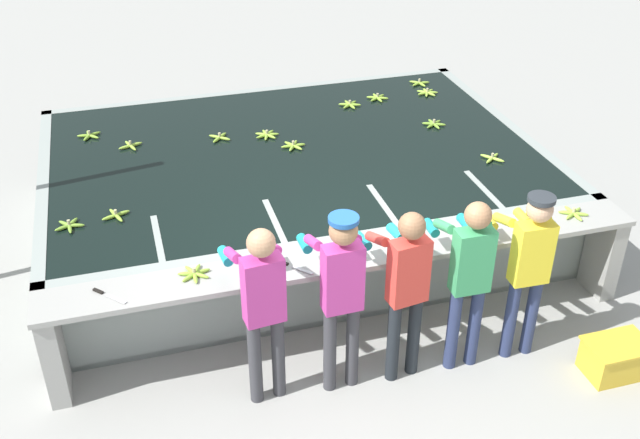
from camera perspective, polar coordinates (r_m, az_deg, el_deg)
ground_plane at (r=6.93m, az=3.05°, el=-10.02°), size 80.00×80.00×0.00m
wash_tank at (r=8.51m, az=-1.98°, el=2.44°), size 5.40×3.82×0.93m
work_ledge at (r=6.67m, az=2.59°, el=-4.42°), size 5.40×0.45×0.93m
worker_0 at (r=5.90m, az=-4.39°, el=-6.12°), size 0.45×0.73×1.66m
worker_1 at (r=5.97m, az=1.61°, el=-5.07°), size 0.42×0.72×1.69m
worker_2 at (r=6.15m, az=6.53°, el=-4.68°), size 0.47×0.73×1.64m
worker_3 at (r=6.33m, az=11.28°, el=-3.82°), size 0.41×0.72×1.66m
worker_4 at (r=6.58m, az=15.60°, el=-3.04°), size 0.42×0.72×1.63m
banana_bunch_floating_0 at (r=8.62m, az=-14.24°, el=5.48°), size 0.28×0.28×0.08m
banana_bunch_floating_1 at (r=10.20m, az=7.58°, el=10.28°), size 0.27×0.28×0.08m
banana_bunch_floating_2 at (r=8.99m, az=8.67°, el=7.21°), size 0.27×0.28×0.08m
banana_bunch_floating_3 at (r=9.90m, az=8.17°, el=9.56°), size 0.28×0.28×0.08m
banana_bunch_floating_4 at (r=8.37m, az=-2.05°, el=5.65°), size 0.28×0.26×0.08m
banana_bunch_floating_5 at (r=9.44m, az=2.29°, el=8.75°), size 0.27×0.28×0.08m
banana_bunch_floating_6 at (r=8.30m, az=12.99°, el=4.58°), size 0.24×0.24×0.08m
banana_bunch_floating_7 at (r=7.26m, az=-18.56°, el=-0.43°), size 0.28×0.27×0.08m
banana_bunch_floating_8 at (r=9.66m, az=4.40°, el=9.24°), size 0.27×0.28×0.08m
banana_bunch_floating_9 at (r=9.00m, az=-17.16°, el=6.14°), size 0.27×0.27×0.08m
banana_bunch_floating_10 at (r=7.30m, az=-15.29°, el=0.33°), size 0.27×0.27×0.08m
banana_bunch_floating_11 at (r=8.63m, az=-7.65°, el=6.22°), size 0.24×0.24×0.08m
banana_bunch_floating_12 at (r=8.64m, az=-4.07°, el=6.46°), size 0.28×0.28×0.08m
banana_bunch_ledge_0 at (r=7.46m, az=18.75°, el=0.45°), size 0.26×0.28×0.08m
banana_bunch_ledge_1 at (r=6.33m, az=-9.55°, el=-4.08°), size 0.28×0.28×0.08m
knife_0 at (r=6.28m, az=-16.10°, el=-5.46°), size 0.26×0.28×0.02m
knife_1 at (r=6.37m, az=-2.29°, el=-3.51°), size 0.25×0.28×0.02m
crate at (r=7.10m, az=21.61°, el=-9.77°), size 0.55×0.39×0.32m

